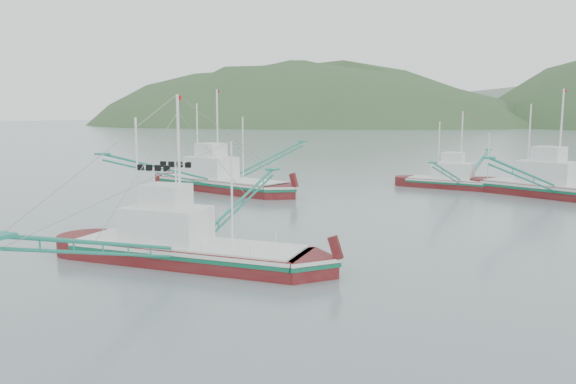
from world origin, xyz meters
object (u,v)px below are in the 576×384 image
at_px(main_boat, 185,235).
at_px(bg_boat_far, 462,177).
at_px(bg_boat_right, 562,175).
at_px(bg_boat_left, 220,172).

distance_m(main_boat, bg_boat_far, 40.86).
distance_m(bg_boat_far, bg_boat_right, 10.58).
height_order(bg_boat_far, bg_boat_right, bg_boat_right).
relative_size(main_boat, bg_boat_right, 0.90).
relative_size(bg_boat_left, bg_boat_right, 1.05).
bearing_deg(bg_boat_far, bg_boat_left, -144.82).
relative_size(main_boat, bg_boat_left, 0.86).
bearing_deg(bg_boat_right, bg_boat_left, -139.76).
height_order(bg_boat_far, bg_boat_left, bg_boat_left).
xyz_separation_m(main_boat, bg_boat_far, (7.87, 40.09, -0.31)).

